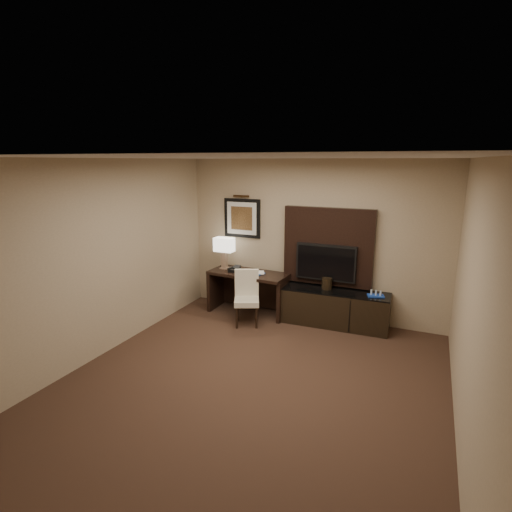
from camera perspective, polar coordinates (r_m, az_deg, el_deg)
The scene contains 19 objects.
floor at distance 5.13m, azimuth -0.70°, elevation -17.89°, with size 4.50×5.00×0.01m, color #352118.
ceiling at distance 4.38m, azimuth -0.81°, elevation 13.91°, with size 4.50×5.00×0.01m, color silver.
wall_back at distance 6.86m, azimuth 7.96°, elevation 2.30°, with size 4.50×0.01×2.70m, color tan.
wall_front at distance 2.69m, azimuth -24.53°, elevation -17.14°, with size 4.50×0.01×2.70m, color tan.
wall_left at distance 5.85m, azimuth -21.24°, elevation -0.46°, with size 0.01×5.00×2.70m, color tan.
wall_right at distance 4.22m, azimuth 28.48°, elevation -6.42°, with size 0.01×5.00×2.70m, color tan.
desk at distance 7.14m, azimuth -1.09°, elevation -5.23°, with size 1.39×0.60×0.75m, color black.
credenza at distance 6.75m, azimuth 11.17°, elevation -7.31°, with size 1.73×0.48×0.60m, color black.
tv_wall_panel at distance 6.75m, azimuth 10.24°, elevation 1.33°, with size 1.50×0.12×1.30m, color black.
tv at distance 6.71m, azimuth 9.95°, elevation -0.92°, with size 1.00×0.08×0.60m, color black.
artwork at distance 7.25m, azimuth -1.98°, elevation 5.42°, with size 0.70×0.04×0.70m, color black.
picture_light at distance 7.17m, azimuth -2.14°, elevation 8.55°, with size 0.04×0.04×0.30m, color #3C2613.
desk_chair at distance 6.61m, azimuth -1.34°, elevation -6.42°, with size 0.40×0.46×0.83m, color beige, non-canonical shape.
table_lamp at distance 7.24m, azimuth -4.55°, elevation 0.34°, with size 0.34×0.20×0.56m, color #97775E, non-canonical shape.
desk_phone at distance 7.07m, azimuth -3.05°, elevation -1.86°, with size 0.20×0.18×0.10m, color black, non-canonical shape.
blue_folder at distance 6.90m, azimuth -0.27°, elevation -2.57°, with size 0.24×0.32×0.02m, color #1A51AD.
book at distance 6.93m, azimuth -0.26°, elevation -1.59°, with size 0.17×0.02×0.23m, color tan.
ice_bucket at distance 6.69m, azimuth 10.09°, elevation -3.88°, with size 0.17×0.17×0.19m, color black.
minibar_tray at distance 6.53m, azimuth 16.75°, elevation -5.16°, with size 0.25×0.15×0.09m, color #1B43B1, non-canonical shape.
Camera 1 is at (1.82, -3.98, 2.67)m, focal length 28.00 mm.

